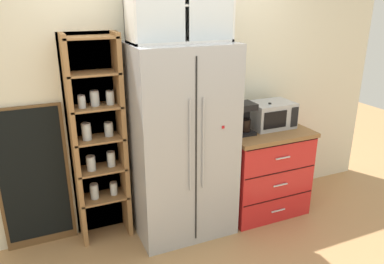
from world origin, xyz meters
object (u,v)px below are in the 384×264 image
object	(u,v)px
microwave	(271,115)
coffee_maker	(243,118)
mug_navy	(261,123)
chalkboard_menu	(34,178)
bottle_clear	(269,119)
mug_red	(269,127)
refrigerator	(182,143)

from	to	relation	value
microwave	coffee_maker	distance (m)	0.35
mug_navy	chalkboard_menu	bearing A→B (deg)	174.54
microwave	bottle_clear	xyz separation A→B (m)	(-0.09, -0.10, -0.00)
coffee_maker	mug_red	xyz separation A→B (m)	(0.26, -0.07, -0.11)
microwave	chalkboard_menu	distance (m)	2.32
coffee_maker	chalkboard_menu	distance (m)	1.99
mug_navy	mug_red	size ratio (longest dim) A/B	0.99
refrigerator	mug_red	xyz separation A→B (m)	(0.90, -0.06, 0.05)
refrigerator	bottle_clear	distance (m)	0.91
mug_navy	mug_red	xyz separation A→B (m)	(-0.00, -0.14, 0.01)
microwave	chalkboard_menu	world-z (taller)	chalkboard_menu
bottle_clear	chalkboard_menu	world-z (taller)	chalkboard_menu
mug_navy	chalkboard_menu	distance (m)	2.22
mug_navy	refrigerator	bearing A→B (deg)	-174.98
refrigerator	chalkboard_menu	bearing A→B (deg)	167.33
coffee_maker	chalkboard_menu	world-z (taller)	chalkboard_menu
microwave	mug_navy	world-z (taller)	microwave
mug_navy	chalkboard_menu	world-z (taller)	chalkboard_menu
mug_red	bottle_clear	world-z (taller)	bottle_clear
mug_navy	bottle_clear	xyz separation A→B (m)	(-0.00, -0.13, 0.08)
mug_red	chalkboard_menu	world-z (taller)	chalkboard_menu
mug_navy	bottle_clear	bearing A→B (deg)	-90.96
microwave	chalkboard_menu	bearing A→B (deg)	174.00
microwave	mug_red	distance (m)	0.16
refrigerator	microwave	distance (m)	1.01
refrigerator	coffee_maker	bearing A→B (deg)	0.65
chalkboard_menu	bottle_clear	bearing A→B (deg)	-8.82
coffee_maker	bottle_clear	size ratio (longest dim) A/B	1.07
refrigerator	microwave	xyz separation A→B (m)	(1.00, 0.05, 0.13)
mug_red	refrigerator	bearing A→B (deg)	176.14
microwave	chalkboard_menu	xyz separation A→B (m)	(-2.28, 0.24, -0.37)
bottle_clear	coffee_maker	bearing A→B (deg)	167.32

